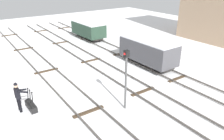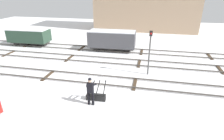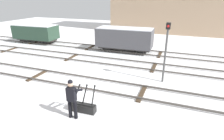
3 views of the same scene
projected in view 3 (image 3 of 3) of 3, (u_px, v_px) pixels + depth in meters
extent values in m
plane|color=white|center=(85.00, 84.00, 11.28)|extent=(60.00, 60.00, 0.00)
cube|color=#4C4742|center=(78.00, 87.00, 10.61)|extent=(44.00, 0.07, 0.10)
cube|color=#4C4742|center=(90.00, 77.00, 11.86)|extent=(44.00, 0.07, 0.10)
cube|color=#423323|center=(38.00, 75.00, 12.42)|extent=(0.24, 1.94, 0.08)
cube|color=#423323|center=(142.00, 93.00, 10.12)|extent=(0.24, 1.94, 0.08)
cube|color=#4C4742|center=(106.00, 64.00, 14.24)|extent=(44.00, 0.07, 0.10)
cube|color=#4C4742|center=(113.00, 58.00, 15.49)|extent=(44.00, 0.07, 0.10)
cube|color=#423323|center=(10.00, 50.00, 18.34)|extent=(0.24, 1.94, 0.08)
cube|color=#423323|center=(71.00, 57.00, 16.04)|extent=(0.24, 1.94, 0.08)
cube|color=#423323|center=(154.00, 68.00, 13.75)|extent=(0.24, 1.94, 0.08)
cube|color=#4C4742|center=(120.00, 52.00, 17.30)|extent=(44.00, 0.07, 0.10)
cube|color=#4C4742|center=(125.00, 48.00, 18.56)|extent=(44.00, 0.07, 0.10)
cube|color=#423323|center=(35.00, 42.00, 21.40)|extent=(0.24, 1.94, 0.08)
cube|color=#423323|center=(90.00, 48.00, 19.11)|extent=(0.24, 1.94, 0.08)
cube|color=#423323|center=(160.00, 55.00, 16.82)|extent=(0.24, 1.94, 0.08)
cube|color=black|center=(83.00, 108.00, 8.54)|extent=(1.25, 0.41, 0.36)
cube|color=black|center=(82.00, 104.00, 8.46)|extent=(1.12, 0.25, 0.06)
cylinder|color=black|center=(76.00, 94.00, 8.37)|extent=(0.45, 0.07, 0.99)
sphere|color=black|center=(80.00, 85.00, 8.14)|extent=(0.09, 0.09, 0.09)
cylinder|color=black|center=(85.00, 95.00, 8.25)|extent=(0.34, 0.07, 1.03)
sphere|color=black|center=(87.00, 85.00, 8.02)|extent=(0.09, 0.09, 0.09)
cylinder|color=black|center=(93.00, 96.00, 8.12)|extent=(0.24, 0.07, 1.04)
sphere|color=black|center=(95.00, 86.00, 7.91)|extent=(0.09, 0.09, 0.09)
cylinder|color=black|center=(70.00, 109.00, 8.03)|extent=(0.15, 0.15, 0.86)
cylinder|color=black|center=(75.00, 110.00, 7.96)|extent=(0.15, 0.15, 0.86)
cube|color=black|center=(71.00, 94.00, 7.72)|extent=(0.39, 0.26, 0.61)
sphere|color=tan|center=(70.00, 84.00, 7.55)|extent=(0.23, 0.23, 0.23)
sphere|color=black|center=(70.00, 82.00, 7.52)|extent=(0.21, 0.21, 0.21)
cylinder|color=black|center=(70.00, 90.00, 8.02)|extent=(0.13, 0.59, 0.22)
cylinder|color=black|center=(79.00, 90.00, 7.86)|extent=(0.13, 0.57, 0.33)
cylinder|color=#4C4C4C|center=(165.00, 57.00, 10.98)|extent=(0.12, 0.12, 3.23)
cube|color=black|center=(168.00, 26.00, 10.32)|extent=(0.24, 0.24, 0.36)
sphere|color=red|center=(168.00, 26.00, 10.21)|extent=(0.14, 0.14, 0.14)
cube|color=#2D2B28|center=(124.00, 47.00, 17.78)|extent=(4.94, 1.37, 0.20)
cube|color=#4C4C51|center=(125.00, 38.00, 17.43)|extent=(5.22, 2.22, 1.68)
cube|color=silver|center=(125.00, 28.00, 17.11)|extent=(5.11, 2.13, 0.06)
cylinder|color=black|center=(106.00, 48.00, 17.80)|extent=(0.70, 0.12, 0.70)
cylinder|color=black|center=(110.00, 45.00, 18.82)|extent=(0.70, 0.12, 0.70)
cylinder|color=black|center=(141.00, 51.00, 16.77)|extent=(0.70, 0.12, 0.70)
cylinder|color=black|center=(143.00, 48.00, 17.79)|extent=(0.70, 0.12, 0.70)
cube|color=#2D2B28|center=(37.00, 39.00, 21.18)|extent=(4.63, 1.37, 0.20)
cube|color=#284233|center=(36.00, 32.00, 20.87)|extent=(4.90, 2.21, 1.44)
cube|color=white|center=(35.00, 25.00, 20.59)|extent=(4.80, 2.12, 0.06)
cylinder|color=black|center=(22.00, 40.00, 21.17)|extent=(0.70, 0.12, 0.70)
cylinder|color=black|center=(29.00, 38.00, 22.17)|extent=(0.70, 0.12, 0.70)
cylinder|color=black|center=(45.00, 42.00, 20.22)|extent=(0.70, 0.12, 0.70)
cylinder|color=black|center=(51.00, 39.00, 21.22)|extent=(0.70, 0.12, 0.70)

